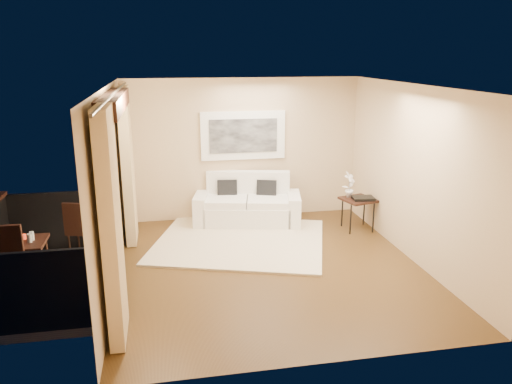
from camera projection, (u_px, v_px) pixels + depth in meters
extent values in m
plane|color=#4F3517|center=(270.00, 267.00, 7.60)|extent=(5.00, 5.00, 0.00)
plane|color=white|center=(272.00, 86.00, 6.87)|extent=(5.00, 5.00, 0.00)
plane|color=tan|center=(243.00, 149.00, 9.60)|extent=(4.50, 0.00, 4.50)
plane|color=tan|center=(326.00, 244.00, 4.87)|extent=(4.50, 0.00, 4.50)
plane|color=tan|center=(414.00, 174.00, 7.64)|extent=(0.00, 5.00, 5.00)
plane|color=tan|center=(120.00, 161.00, 8.58)|extent=(0.00, 2.70, 2.70)
plane|color=tan|center=(94.00, 236.00, 5.08)|extent=(0.00, 2.70, 2.70)
plane|color=tan|center=(103.00, 100.00, 6.50)|extent=(0.00, 2.40, 2.40)
cube|color=black|center=(113.00, 102.00, 6.53)|extent=(0.28, 2.40, 0.22)
cube|color=#605B56|center=(53.00, 288.00, 7.05)|extent=(1.80, 2.60, 0.12)
cube|color=black|center=(65.00, 222.00, 8.10)|extent=(1.80, 0.06, 1.00)
cube|color=black|center=(25.00, 293.00, 5.70)|extent=(1.80, 0.06, 1.00)
cube|color=#DEBE88|center=(128.00, 166.00, 8.33)|extent=(0.16, 0.75, 2.62)
cube|color=#DEBE88|center=(111.00, 228.00, 5.40)|extent=(0.16, 0.75, 2.62)
cylinder|color=#4C473F|center=(114.00, 94.00, 6.51)|extent=(0.04, 4.80, 0.04)
cube|color=white|center=(243.00, 136.00, 9.50)|extent=(1.62, 0.05, 0.92)
cube|color=black|center=(243.00, 136.00, 9.46)|extent=(1.30, 0.02, 0.64)
cube|color=beige|center=(240.00, 241.00, 8.58)|extent=(3.43, 3.20, 0.04)
cube|color=white|center=(248.00, 214.00, 9.46)|extent=(1.74, 1.16, 0.39)
cube|color=white|center=(248.00, 191.00, 9.67)|extent=(1.61, 0.53, 0.77)
cube|color=white|center=(202.00, 209.00, 9.45)|extent=(0.40, 0.87, 0.58)
cube|color=white|center=(294.00, 209.00, 9.41)|extent=(0.40, 0.87, 0.58)
cube|color=white|center=(227.00, 201.00, 9.37)|extent=(0.89, 0.89, 0.13)
cube|color=white|center=(268.00, 201.00, 9.35)|extent=(0.89, 0.89, 0.13)
cube|color=black|center=(227.00, 190.00, 9.53)|extent=(0.39, 0.22, 0.39)
cube|color=black|center=(266.00, 190.00, 9.52)|extent=(0.41, 0.29, 0.39)
cube|color=black|center=(358.00, 200.00, 9.06)|extent=(0.66, 0.66, 0.04)
cylinder|color=black|center=(351.00, 219.00, 8.89)|extent=(0.03, 0.03, 0.55)
cylinder|color=black|center=(373.00, 218.00, 8.97)|extent=(0.03, 0.03, 0.55)
cylinder|color=black|center=(342.00, 212.00, 9.30)|extent=(0.03, 0.03, 0.55)
cylinder|color=black|center=(364.00, 211.00, 9.38)|extent=(0.03, 0.03, 0.55)
cube|color=black|center=(363.00, 198.00, 8.99)|extent=(0.40, 0.31, 0.05)
imported|color=white|center=(349.00, 185.00, 9.06)|extent=(0.31, 0.29, 0.48)
cube|color=black|center=(22.00, 243.00, 6.69)|extent=(0.60, 0.60, 0.05)
cylinder|color=black|center=(1.00, 277.00, 6.52)|extent=(0.04, 0.04, 0.65)
cylinder|color=black|center=(40.00, 274.00, 6.60)|extent=(0.04, 0.04, 0.65)
cylinder|color=black|center=(11.00, 262.00, 6.97)|extent=(0.04, 0.04, 0.65)
cylinder|color=black|center=(48.00, 259.00, 7.06)|extent=(0.04, 0.04, 0.65)
cube|color=black|center=(83.00, 230.00, 7.92)|extent=(0.50, 0.50, 0.05)
cube|color=black|center=(76.00, 219.00, 7.68)|extent=(0.40, 0.16, 0.52)
cylinder|color=black|center=(98.00, 240.00, 8.12)|extent=(0.03, 0.03, 0.41)
cylinder|color=black|center=(79.00, 239.00, 8.15)|extent=(0.03, 0.03, 0.41)
cylinder|color=black|center=(90.00, 247.00, 7.81)|extent=(0.03, 0.03, 0.41)
cylinder|color=black|center=(70.00, 247.00, 7.84)|extent=(0.03, 0.03, 0.41)
cube|color=black|center=(2.00, 276.00, 6.14)|extent=(0.47, 0.47, 0.06)
cube|color=black|center=(4.00, 249.00, 6.26)|extent=(0.47, 0.06, 0.61)
cylinder|color=black|center=(17.00, 301.00, 6.06)|extent=(0.03, 0.03, 0.48)
cylinder|color=black|center=(25.00, 287.00, 6.42)|extent=(0.03, 0.03, 0.48)
cylinder|color=white|center=(12.00, 233.00, 6.71)|extent=(0.18, 0.18, 0.20)
cylinder|color=red|center=(24.00, 237.00, 6.77)|extent=(0.06, 0.06, 0.07)
cylinder|color=silver|center=(14.00, 242.00, 6.44)|extent=(0.04, 0.04, 0.18)
cylinder|color=silver|center=(29.00, 238.00, 6.65)|extent=(0.06, 0.06, 0.12)
cylinder|color=white|center=(32.00, 236.00, 6.73)|extent=(0.06, 0.06, 0.12)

